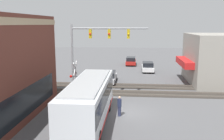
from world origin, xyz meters
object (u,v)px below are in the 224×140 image
Objects in this scene: city_bus at (89,100)px; crossing_signal at (75,76)px; parked_car_white at (148,67)px; pedestrian_near_bus at (119,106)px; parked_car_silver at (109,77)px; parked_car_red at (131,61)px.

crossing_signal is at bearing 21.97° from city_bus.
parked_car_white is at bearing -13.86° from city_bus.
pedestrian_near_bus reaches higher than parked_car_white.
crossing_signal is 0.80× the size of parked_car_silver.
parked_car_silver is 9.75m from parked_car_white.
parked_car_red is 2.87× the size of pedestrian_near_bus.
city_bus is 2.15× the size of parked_car_red.
pedestrian_near_bus is at bearing -49.04° from city_bus.
city_bus reaches higher than parked_car_white.
crossing_signal is 17.54m from parked_car_white.
crossing_signal is 8.03m from parked_car_silver.
pedestrian_near_bus reaches higher than parked_car_silver.
parked_car_silver is at bearing 146.35° from parked_car_white.
parked_car_white reaches higher than parked_car_silver.
parked_car_silver is 12.11m from pedestrian_near_bus.
parked_car_white is at bearing -9.23° from pedestrian_near_bus.
city_bus is 2.34× the size of parked_car_white.
parked_car_red is at bearing 23.39° from parked_car_white.
city_bus is 28.51m from parked_car_red.
city_bus reaches higher than parked_car_red.
parked_car_white is (15.55, -7.96, -1.59)m from crossing_signal.
parked_car_silver is (13.78, 0.00, -1.16)m from city_bus.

